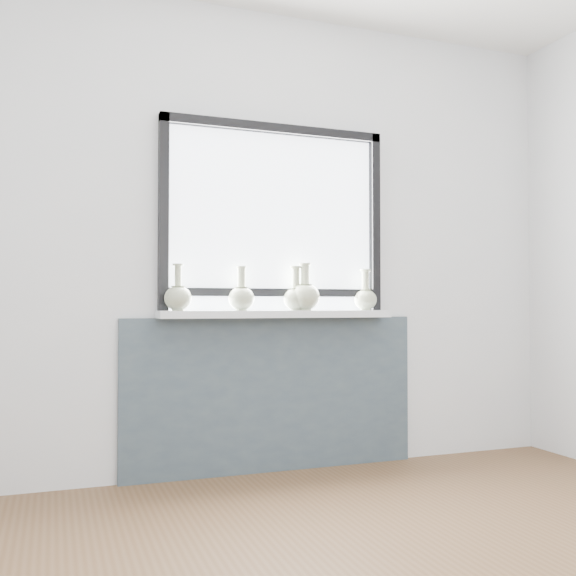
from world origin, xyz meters
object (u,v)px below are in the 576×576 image
object	(u,v)px
windowsill	(278,314)
vase_e	(365,297)
vase_b	(241,296)
vase_a	(178,296)
vase_c	(296,297)
vase_d	(305,295)

from	to	relation	value
windowsill	vase_e	bearing A→B (deg)	1.03
vase_b	vase_a	bearing A→B (deg)	-176.00
vase_a	vase_c	world-z (taller)	vase_c
vase_c	vase_d	size ratio (longest dim) A/B	0.94
vase_b	vase_e	distance (m)	0.75
vase_a	vase_d	bearing A→B (deg)	0.59
vase_b	vase_e	world-z (taller)	vase_b
windowsill	vase_e	world-z (taller)	vase_e
windowsill	vase_c	bearing A→B (deg)	-1.03
vase_b	vase_c	world-z (taller)	vase_c
vase_b	vase_e	xyz separation A→B (m)	(0.75, 0.01, -0.00)
windowsill	vase_a	xyz separation A→B (m)	(-0.56, -0.03, 0.10)
vase_c	windowsill	bearing A→B (deg)	178.97
windowsill	vase_d	bearing A→B (deg)	-6.72
vase_a	vase_b	size ratio (longest dim) A/B	1.01
vase_e	vase_d	bearing A→B (deg)	-175.91
vase_b	vase_e	size ratio (longest dim) A/B	1.01
windowsill	vase_a	bearing A→B (deg)	-177.40
vase_a	vase_b	distance (m)	0.35
vase_a	vase_b	world-z (taller)	vase_a
windowsill	vase_b	distance (m)	0.23
windowsill	vase_c	xyz separation A→B (m)	(0.10, -0.00, 0.10)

